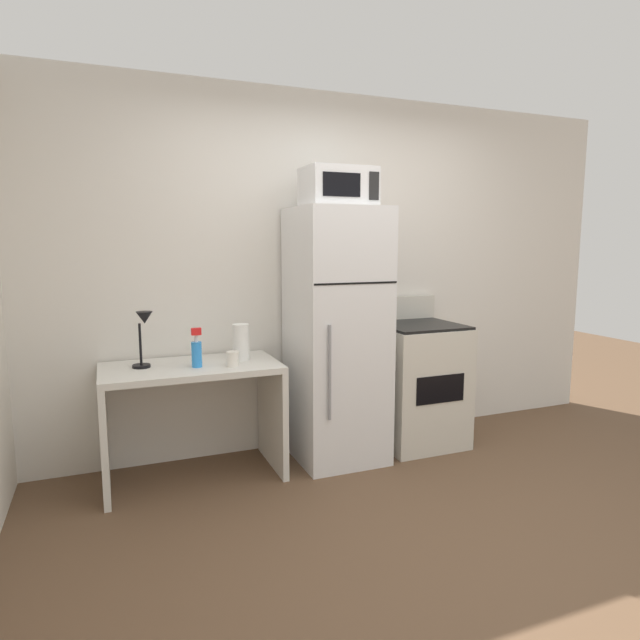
# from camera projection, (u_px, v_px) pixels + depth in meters

# --- Properties ---
(ground_plane) EXTENTS (12.00, 12.00, 0.00)m
(ground_plane) POSITION_uv_depth(u_px,v_px,m) (454.00, 547.00, 2.72)
(ground_plane) COLOR brown
(wall_back_white) EXTENTS (5.00, 0.10, 2.60)m
(wall_back_white) POSITION_uv_depth(u_px,v_px,m) (326.00, 272.00, 4.10)
(wall_back_white) COLOR silver
(wall_back_white) RESTS_ON ground
(desk) EXTENTS (1.11, 0.60, 0.75)m
(desk) POSITION_uv_depth(u_px,v_px,m) (192.00, 400.00, 3.47)
(desk) COLOR silver
(desk) RESTS_ON ground
(desk_lamp) EXTENTS (0.14, 0.12, 0.35)m
(desk_lamp) POSITION_uv_depth(u_px,v_px,m) (143.00, 330.00, 3.33)
(desk_lamp) COLOR black
(desk_lamp) RESTS_ON desk
(coffee_mug) EXTENTS (0.08, 0.08, 0.09)m
(coffee_mug) POSITION_uv_depth(u_px,v_px,m) (232.00, 359.00, 3.40)
(coffee_mug) COLOR white
(coffee_mug) RESTS_ON desk
(spray_bottle) EXTENTS (0.06, 0.06, 0.25)m
(spray_bottle) POSITION_uv_depth(u_px,v_px,m) (197.00, 352.00, 3.37)
(spray_bottle) COLOR #2D8CEA
(spray_bottle) RESTS_ON desk
(paper_towel_roll) EXTENTS (0.11, 0.11, 0.24)m
(paper_towel_roll) POSITION_uv_depth(u_px,v_px,m) (241.00, 342.00, 3.57)
(paper_towel_roll) COLOR white
(paper_towel_roll) RESTS_ON desk
(refrigerator) EXTENTS (0.59, 0.66, 1.76)m
(refrigerator) POSITION_uv_depth(u_px,v_px,m) (336.00, 335.00, 3.77)
(refrigerator) COLOR white
(refrigerator) RESTS_ON ground
(microwave) EXTENTS (0.46, 0.35, 0.26)m
(microwave) POSITION_uv_depth(u_px,v_px,m) (338.00, 187.00, 3.61)
(microwave) COLOR silver
(microwave) RESTS_ON refrigerator
(oven_range) EXTENTS (0.61, 0.61, 1.10)m
(oven_range) POSITION_uv_depth(u_px,v_px,m) (417.00, 383.00, 4.10)
(oven_range) COLOR beige
(oven_range) RESTS_ON ground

